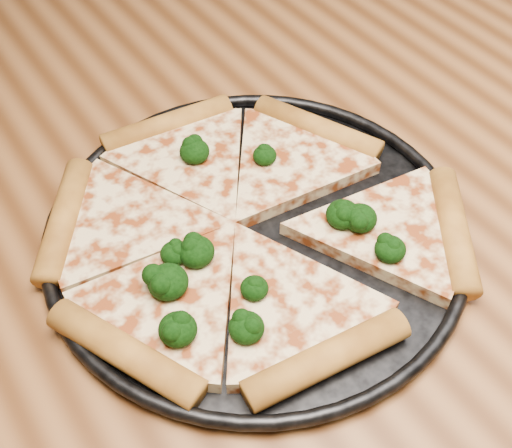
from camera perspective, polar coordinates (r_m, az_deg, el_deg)
dining_table at (r=0.66m, az=6.97°, el=-0.57°), size 1.20×0.90×0.75m
pizza_pan at (r=0.52m, az=0.00°, el=-0.61°), size 0.33×0.33×0.02m
pizza at (r=0.51m, az=-1.14°, el=-0.04°), size 0.34×0.31×0.02m
broccoli_florets at (r=0.49m, az=-0.64°, el=-1.98°), size 0.19×0.19×0.02m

